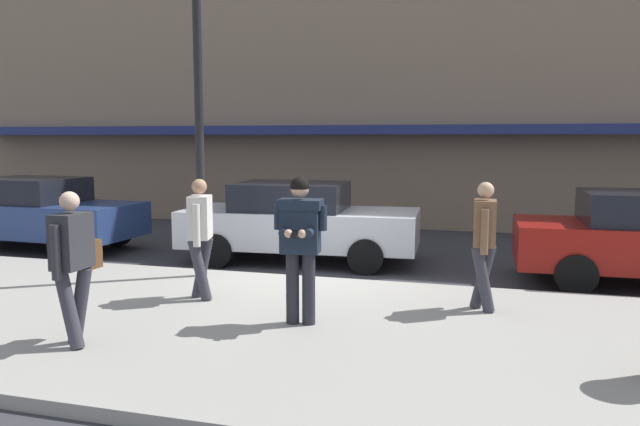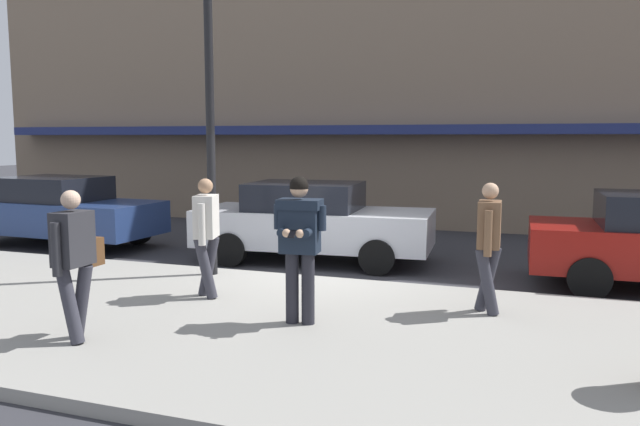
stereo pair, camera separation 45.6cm
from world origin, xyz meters
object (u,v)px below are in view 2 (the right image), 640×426
(parked_sedan_near, at_px, (59,211))
(man_texting_on_phone, at_px, (300,234))
(parked_sedan_mid, at_px, (312,221))
(pedestrian_with_bag, at_px, (75,256))
(pedestrian_in_light_coat, at_px, (206,230))
(pedestrian_dark_coat, at_px, (489,239))
(street_lamp_post, at_px, (210,92))

(parked_sedan_near, relative_size, man_texting_on_phone, 2.53)
(parked_sedan_mid, bearing_deg, parked_sedan_near, -177.74)
(pedestrian_with_bag, bearing_deg, man_texting_on_phone, 33.85)
(parked_sedan_mid, relative_size, pedestrian_with_bag, 2.71)
(man_texting_on_phone, bearing_deg, pedestrian_in_light_coat, 156.18)
(man_texting_on_phone, relative_size, pedestrian_in_light_coat, 1.06)
(parked_sedan_mid, relative_size, pedestrian_dark_coat, 2.71)
(pedestrian_dark_coat, height_order, street_lamp_post, street_lamp_post)
(parked_sedan_mid, xyz_separation_m, pedestrian_dark_coat, (3.55, -3.06, 0.32))
(man_texting_on_phone, xyz_separation_m, street_lamp_post, (-2.38, 2.11, 1.89))
(parked_sedan_near, relative_size, parked_sedan_mid, 0.99)
(parked_sedan_near, distance_m, pedestrian_dark_coat, 9.85)
(man_texting_on_phone, xyz_separation_m, pedestrian_in_light_coat, (-1.71, 0.76, -0.14))
(pedestrian_in_light_coat, height_order, pedestrian_with_bag, same)
(parked_sedan_near, height_order, street_lamp_post, street_lamp_post)
(parked_sedan_near, distance_m, pedestrian_with_bag, 7.57)
(parked_sedan_near, bearing_deg, pedestrian_dark_coat, -16.67)
(pedestrian_with_bag, relative_size, pedestrian_dark_coat, 1.00)
(pedestrian_in_light_coat, bearing_deg, man_texting_on_phone, -23.82)
(parked_sedan_near, distance_m, parked_sedan_mid, 5.89)
(pedestrian_in_light_coat, xyz_separation_m, street_lamp_post, (-0.66, 1.35, 2.03))
(parked_sedan_mid, relative_size, pedestrian_in_light_coat, 2.71)
(parked_sedan_mid, relative_size, man_texting_on_phone, 2.56)
(man_texting_on_phone, bearing_deg, parked_sedan_mid, 108.36)
(parked_sedan_near, height_order, pedestrian_with_bag, pedestrian_with_bag)
(parked_sedan_near, bearing_deg, pedestrian_in_light_coat, -30.62)
(pedestrian_in_light_coat, xyz_separation_m, pedestrian_dark_coat, (3.83, 0.49, 0.00))
(parked_sedan_near, xyz_separation_m, pedestrian_with_bag, (5.20, -5.49, 0.32))
(pedestrian_in_light_coat, xyz_separation_m, pedestrian_with_bag, (-0.41, -2.18, -0.00))
(street_lamp_post, bearing_deg, man_texting_on_phone, -41.56)
(pedestrian_with_bag, distance_m, pedestrian_dark_coat, 5.01)
(pedestrian_dark_coat, relative_size, street_lamp_post, 0.35)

